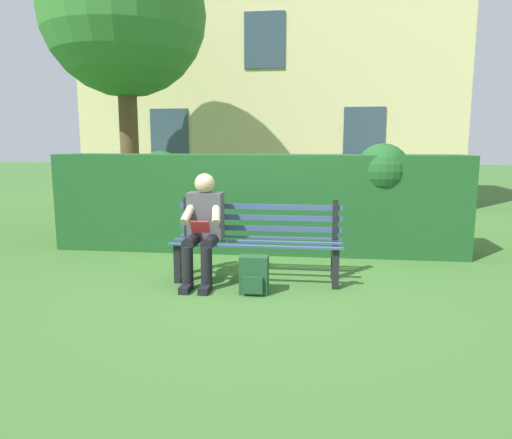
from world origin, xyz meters
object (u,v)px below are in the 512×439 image
object	(u,v)px
tree	(119,19)
backpack	(254,275)
park_bench	(258,239)
person_seated	(203,225)

from	to	relation	value
tree	backpack	size ratio (longest dim) A/B	13.33
park_bench	person_seated	world-z (taller)	person_seated
person_seated	tree	distance (m)	5.15
person_seated	backpack	xyz separation A→B (m)	(-0.60, 0.35, -0.44)
person_seated	backpack	distance (m)	0.82
park_bench	backpack	bearing A→B (deg)	92.53
tree	backpack	distance (m)	5.92
park_bench	backpack	xyz separation A→B (m)	(-0.02, 0.54, -0.27)
park_bench	backpack	size ratio (longest dim) A/B	4.78
person_seated	backpack	world-z (taller)	person_seated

